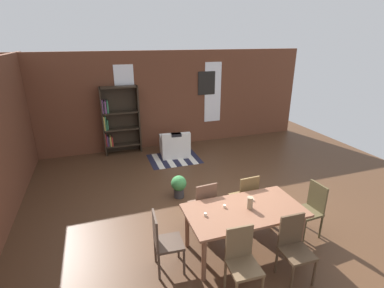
{
  "coord_description": "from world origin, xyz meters",
  "views": [
    {
      "loc": [
        -2.22,
        -4.33,
        3.23
      ],
      "look_at": [
        -0.24,
        1.43,
        0.97
      ],
      "focal_mm": 26.8,
      "sensor_mm": 36.0,
      "label": 1
    }
  ],
  "objects_px": {
    "dining_chair_near_left": "(242,260)",
    "armchair_white": "(175,146)",
    "vase_on_table": "(250,203)",
    "dining_chair_far_left": "(203,204)",
    "dining_chair_head_left": "(164,240)",
    "potted_plant_by_shelf": "(179,185)",
    "dining_chair_head_right": "(311,208)",
    "dining_table": "(244,214)",
    "bookshelf_tall": "(118,120)",
    "dining_chair_far_right": "(245,196)",
    "dining_chair_near_right": "(294,246)"
  },
  "relations": [
    {
      "from": "dining_chair_far_right",
      "to": "potted_plant_by_shelf",
      "type": "distance_m",
      "value": 1.53
    },
    {
      "from": "bookshelf_tall",
      "to": "potted_plant_by_shelf",
      "type": "xyz_separation_m",
      "value": [
        0.91,
        -3.03,
        -0.71
      ]
    },
    {
      "from": "dining_chair_head_right",
      "to": "potted_plant_by_shelf",
      "type": "relative_size",
      "value": 1.92
    },
    {
      "from": "armchair_white",
      "to": "potted_plant_by_shelf",
      "type": "bearing_deg",
      "value": -103.67
    },
    {
      "from": "dining_table",
      "to": "dining_chair_head_right",
      "type": "height_order",
      "value": "dining_chair_head_right"
    },
    {
      "from": "dining_chair_near_right",
      "to": "armchair_white",
      "type": "xyz_separation_m",
      "value": [
        -0.35,
        4.93,
        -0.23
      ]
    },
    {
      "from": "dining_chair_head_left",
      "to": "dining_chair_head_right",
      "type": "bearing_deg",
      "value": -0.01
    },
    {
      "from": "dining_chair_far_right",
      "to": "potted_plant_by_shelf",
      "type": "height_order",
      "value": "dining_chair_far_right"
    },
    {
      "from": "dining_table",
      "to": "dining_chair_head_left",
      "type": "height_order",
      "value": "dining_chair_head_left"
    },
    {
      "from": "vase_on_table",
      "to": "dining_chair_head_right",
      "type": "relative_size",
      "value": 0.2
    },
    {
      "from": "vase_on_table",
      "to": "armchair_white",
      "type": "bearing_deg",
      "value": 90.26
    },
    {
      "from": "dining_chair_far_left",
      "to": "dining_chair_far_right",
      "type": "height_order",
      "value": "same"
    },
    {
      "from": "vase_on_table",
      "to": "dining_chair_head_left",
      "type": "distance_m",
      "value": 1.41
    },
    {
      "from": "dining_chair_near_left",
      "to": "dining_chair_near_right",
      "type": "height_order",
      "value": "same"
    },
    {
      "from": "dining_chair_far_right",
      "to": "dining_chair_head_left",
      "type": "xyz_separation_m",
      "value": [
        -1.7,
        -0.7,
        0.0
      ]
    },
    {
      "from": "dining_chair_head_right",
      "to": "dining_chair_near_left",
      "type": "bearing_deg",
      "value": -157.36
    },
    {
      "from": "vase_on_table",
      "to": "dining_chair_far_left",
      "type": "distance_m",
      "value": 0.92
    },
    {
      "from": "dining_chair_head_right",
      "to": "armchair_white",
      "type": "distance_m",
      "value": 4.4
    },
    {
      "from": "armchair_white",
      "to": "dining_chair_head_left",
      "type": "bearing_deg",
      "value": -107.71
    },
    {
      "from": "dining_table",
      "to": "dining_chair_head_left",
      "type": "xyz_separation_m",
      "value": [
        -1.28,
        0.0,
        -0.16
      ]
    },
    {
      "from": "dining_chair_head_right",
      "to": "dining_chair_head_left",
      "type": "height_order",
      "value": "same"
    },
    {
      "from": "armchair_white",
      "to": "dining_chair_near_right",
      "type": "bearing_deg",
      "value": -85.97
    },
    {
      "from": "dining_chair_head_right",
      "to": "potted_plant_by_shelf",
      "type": "distance_m",
      "value": 2.62
    },
    {
      "from": "vase_on_table",
      "to": "dining_chair_head_right",
      "type": "height_order",
      "value": "vase_on_table"
    },
    {
      "from": "dining_table",
      "to": "dining_chair_far_left",
      "type": "distance_m",
      "value": 0.83
    },
    {
      "from": "dining_table",
      "to": "bookshelf_tall",
      "type": "xyz_separation_m",
      "value": [
        -1.41,
        4.94,
        0.32
      ]
    },
    {
      "from": "dining_chair_near_left",
      "to": "dining_chair_near_right",
      "type": "distance_m",
      "value": 0.82
    },
    {
      "from": "dining_chair_far_left",
      "to": "dining_chair_near_right",
      "type": "xyz_separation_m",
      "value": [
        0.82,
        -1.4,
        0.0
      ]
    },
    {
      "from": "dining_chair_far_right",
      "to": "armchair_white",
      "type": "relative_size",
      "value": 1.08
    },
    {
      "from": "dining_table",
      "to": "armchair_white",
      "type": "bearing_deg",
      "value": 89.12
    },
    {
      "from": "dining_chair_far_left",
      "to": "dining_chair_far_right",
      "type": "bearing_deg",
      "value": -0.01
    },
    {
      "from": "bookshelf_tall",
      "to": "armchair_white",
      "type": "height_order",
      "value": "bookshelf_tall"
    },
    {
      "from": "dining_chair_near_left",
      "to": "potted_plant_by_shelf",
      "type": "height_order",
      "value": "dining_chair_near_left"
    },
    {
      "from": "dining_chair_far_right",
      "to": "armchair_white",
      "type": "bearing_deg",
      "value": 95.64
    },
    {
      "from": "vase_on_table",
      "to": "dining_chair_head_left",
      "type": "xyz_separation_m",
      "value": [
        -1.37,
        0.0,
        -0.35
      ]
    },
    {
      "from": "potted_plant_by_shelf",
      "to": "armchair_white",
      "type": "bearing_deg",
      "value": 76.33
    },
    {
      "from": "dining_chair_head_right",
      "to": "dining_chair_near_left",
      "type": "distance_m",
      "value": 1.83
    },
    {
      "from": "dining_table",
      "to": "vase_on_table",
      "type": "distance_m",
      "value": 0.2
    },
    {
      "from": "dining_chair_head_right",
      "to": "dining_chair_far_right",
      "type": "distance_m",
      "value": 1.11
    },
    {
      "from": "vase_on_table",
      "to": "potted_plant_by_shelf",
      "type": "distance_m",
      "value": 2.08
    },
    {
      "from": "vase_on_table",
      "to": "potted_plant_by_shelf",
      "type": "bearing_deg",
      "value": 106.95
    },
    {
      "from": "dining_chair_near_left",
      "to": "armchair_white",
      "type": "height_order",
      "value": "dining_chair_near_left"
    },
    {
      "from": "armchair_white",
      "to": "vase_on_table",
      "type": "bearing_deg",
      "value": -89.74
    },
    {
      "from": "dining_chair_near_right",
      "to": "dining_chair_near_left",
      "type": "bearing_deg",
      "value": -179.99
    },
    {
      "from": "dining_chair_head_left",
      "to": "potted_plant_by_shelf",
      "type": "xyz_separation_m",
      "value": [
        0.79,
        1.91,
        -0.23
      ]
    },
    {
      "from": "vase_on_table",
      "to": "bookshelf_tall",
      "type": "height_order",
      "value": "bookshelf_tall"
    },
    {
      "from": "dining_table",
      "to": "dining_chair_head_right",
      "type": "relative_size",
      "value": 1.92
    },
    {
      "from": "dining_chair_near_left",
      "to": "dining_chair_head_left",
      "type": "relative_size",
      "value": 1.0
    },
    {
      "from": "dining_chair_far_right",
      "to": "dining_chair_far_left",
      "type": "bearing_deg",
      "value": 179.99
    },
    {
      "from": "dining_chair_near_right",
      "to": "dining_chair_head_left",
      "type": "xyz_separation_m",
      "value": [
        -1.7,
        0.71,
        0.0
      ]
    }
  ]
}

